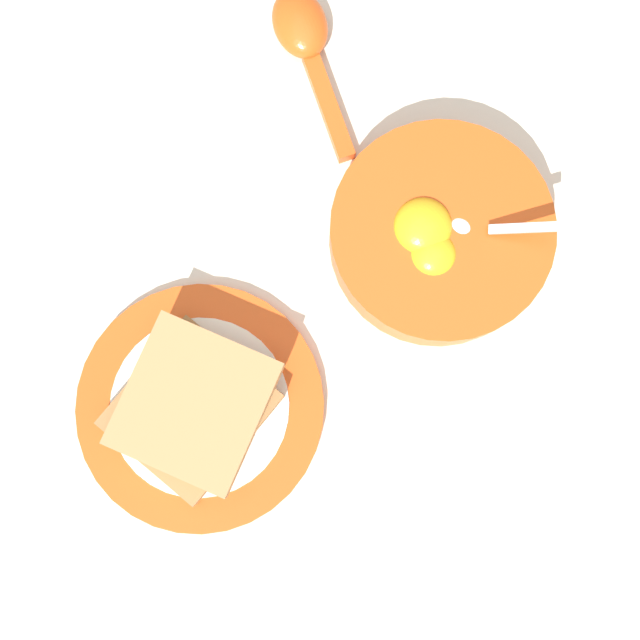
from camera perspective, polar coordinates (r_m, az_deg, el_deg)
name	(u,v)px	position (r m, az deg, el deg)	size (l,w,h in m)	color
ground_plane	(411,306)	(0.60, 6.91, 1.03)	(3.00, 3.00, 0.00)	silver
egg_bowl	(439,234)	(0.59, 9.05, 6.46)	(0.17, 0.17, 0.07)	#DB5119
toast_plate	(201,407)	(0.59, -9.09, -6.54)	(0.19, 0.19, 0.01)	#DB5119
toast_sandwich	(193,406)	(0.56, -9.66, -6.51)	(0.11, 0.12, 0.04)	#9E7042
soup_spoon	(305,38)	(0.65, -1.15, 20.65)	(0.13, 0.12, 0.03)	#DB5119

